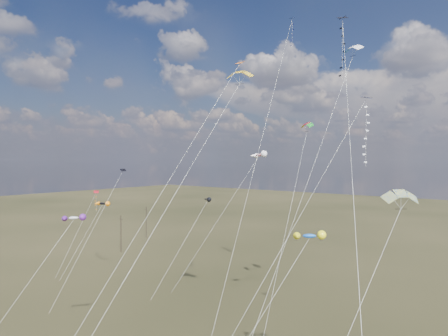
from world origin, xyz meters
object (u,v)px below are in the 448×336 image
Objects in this scene: utility_pole_near at (121,233)px; novelty_black_orange at (102,204)px; diamond_black_high at (343,64)px; parafoil_yellow at (239,73)px; utility_pole_far at (146,222)px.

novelty_black_orange is (10.68, -12.08, 8.27)m from utility_pole_near.
parafoil_yellow is at bearing 177.66° from diamond_black_high.
utility_pole_near is 18.12m from novelty_black_orange.
utility_pole_near is at bearing 157.63° from parafoil_yellow.
utility_pole_near is at bearing 161.49° from diamond_black_high.
novelty_black_orange is (-46.52, 7.07, -16.27)m from diamond_black_high.
diamond_black_high is 2.61× the size of novelty_black_orange.
novelty_black_orange reaches higher than utility_pole_far.
utility_pole_near is at bearing -60.26° from utility_pole_far.
novelty_black_orange is (18.68, -26.08, 8.27)m from utility_pole_far.
diamond_black_high reaches higher than utility_pole_far.
diamond_black_high is 49.79m from novelty_black_orange.
novelty_black_orange is (-34.67, 6.58, -17.18)m from parafoil_yellow.
utility_pole_far is 0.26× the size of parafoil_yellow.
utility_pole_near is 0.26× the size of parafoil_yellow.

